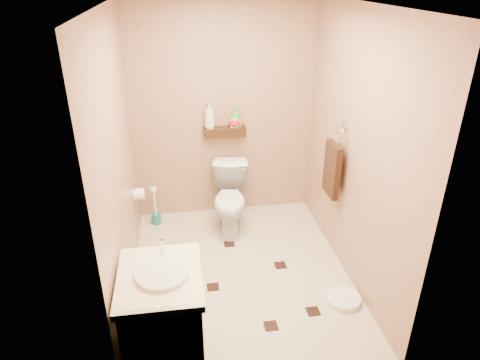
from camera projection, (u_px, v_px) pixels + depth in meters
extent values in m
plane|color=beige|center=(241.00, 273.00, 4.11)|extent=(2.50, 2.50, 0.00)
cube|color=tan|center=(223.00, 114.00, 4.68)|extent=(2.00, 0.04, 2.40)
cube|color=tan|center=(276.00, 244.00, 2.47)|extent=(2.00, 0.04, 2.40)
cube|color=tan|center=(119.00, 166.00, 3.44)|extent=(0.04, 2.50, 2.40)
cube|color=tan|center=(355.00, 152.00, 3.71)|extent=(0.04, 2.50, 2.40)
cube|color=silver|center=(242.00, 4.00, 3.04)|extent=(2.00, 2.50, 0.02)
cube|color=#341D0E|center=(225.00, 132.00, 4.69)|extent=(0.46, 0.14, 0.10)
cube|color=black|center=(213.00, 287.00, 3.92)|extent=(0.11, 0.11, 0.01)
cube|color=black|center=(280.00, 265.00, 4.21)|extent=(0.11, 0.11, 0.01)
cube|color=black|center=(271.00, 326.00, 3.50)|extent=(0.11, 0.11, 0.01)
cube|color=black|center=(189.00, 251.00, 4.42)|extent=(0.11, 0.11, 0.01)
cube|color=black|center=(313.00, 311.00, 3.64)|extent=(0.11, 0.11, 0.01)
cube|color=black|center=(229.00, 244.00, 4.54)|extent=(0.11, 0.11, 0.01)
imported|color=white|center=(230.00, 199.00, 4.69)|extent=(0.49, 0.74, 0.71)
cube|color=brown|center=(165.00, 325.00, 3.00)|extent=(0.52, 0.64, 0.77)
cube|color=#FFF4B8|center=(160.00, 278.00, 2.81)|extent=(0.56, 0.68, 0.05)
cylinder|color=silver|center=(162.00, 274.00, 2.80)|extent=(0.36, 0.36, 0.05)
cylinder|color=silver|center=(162.00, 247.00, 2.97)|extent=(0.03, 0.03, 0.12)
cylinder|color=white|center=(343.00, 299.00, 3.74)|extent=(0.39, 0.39, 0.05)
cylinder|color=white|center=(344.00, 297.00, 3.73)|extent=(0.18, 0.18, 0.01)
cylinder|color=#1A6961|center=(156.00, 219.00, 4.89)|extent=(0.11, 0.11, 0.12)
cylinder|color=white|center=(155.00, 202.00, 4.80)|extent=(0.02, 0.02, 0.34)
sphere|color=white|center=(153.00, 189.00, 4.73)|extent=(0.08, 0.08, 0.08)
cube|color=silver|center=(345.00, 123.00, 3.85)|extent=(0.03, 0.06, 0.08)
torus|color=silver|center=(340.00, 135.00, 3.90)|extent=(0.02, 0.19, 0.19)
cube|color=#372110|center=(332.00, 169.00, 4.05)|extent=(0.06, 0.30, 0.52)
cylinder|color=white|center=(139.00, 194.00, 4.29)|extent=(0.11, 0.11, 0.11)
cylinder|color=silver|center=(134.00, 189.00, 4.25)|extent=(0.04, 0.02, 0.02)
imported|color=silver|center=(209.00, 116.00, 4.58)|extent=(0.16, 0.16, 0.28)
imported|color=gold|center=(234.00, 120.00, 4.65)|extent=(0.09, 0.09, 0.17)
imported|color=red|center=(235.00, 120.00, 4.65)|extent=(0.17, 0.17, 0.16)
imported|color=green|center=(236.00, 117.00, 4.64)|extent=(0.13, 0.13, 0.23)
imported|color=#FBB853|center=(237.00, 120.00, 4.65)|extent=(0.09, 0.09, 0.15)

